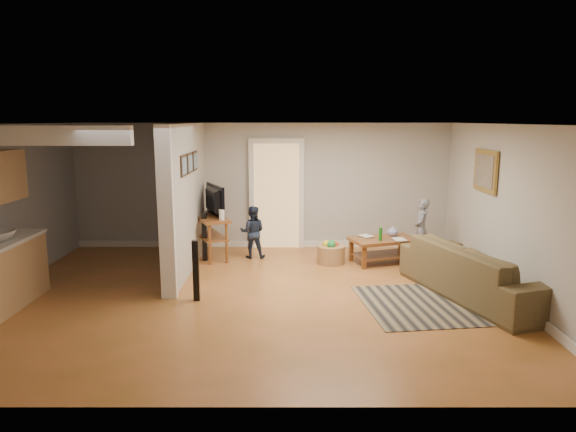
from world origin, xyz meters
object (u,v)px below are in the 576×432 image
object	(u,v)px
speaker_right	(205,237)
toy_basket	(331,253)
coffee_table	(384,243)
sofa	(476,296)
speaker_left	(196,271)
toddler	(253,257)
tv_console	(210,220)
child	(420,259)

from	to	relation	value
speaker_right	toy_basket	bearing A→B (deg)	-2.78
coffee_table	speaker_right	size ratio (longest dim) A/B	1.47
sofa	coffee_table	bearing A→B (deg)	10.72
coffee_table	speaker_left	distance (m)	3.65
coffee_table	toddler	distance (m)	2.46
speaker_right	toddler	distance (m)	0.99
coffee_table	toy_basket	distance (m)	0.98
sofa	coffee_table	size ratio (longest dim) A/B	2.01
toddler	speaker_right	bearing A→B (deg)	14.17
toy_basket	toddler	xyz separation A→B (m)	(-1.44, 0.40, -0.18)
coffee_table	tv_console	bearing A→B (deg)	172.80
sofa	toddler	xyz separation A→B (m)	(-3.44, 2.17, 0.00)
speaker_right	child	size ratio (longest dim) A/B	0.78
coffee_table	toddler	size ratio (longest dim) A/B	1.33
toy_basket	speaker_left	bearing A→B (deg)	-137.22
speaker_right	child	bearing A→B (deg)	3.72
speaker_right	toy_basket	world-z (taller)	speaker_right
coffee_table	child	world-z (taller)	coffee_table
speaker_left	toddler	world-z (taller)	speaker_left
sofa	tv_console	xyz separation A→B (m)	(-4.23, 2.24, 0.72)
child	toddler	size ratio (longest dim) A/B	1.16
coffee_table	speaker_left	xyz separation A→B (m)	(-3.06, -1.99, 0.09)
sofa	speaker_right	distance (m)	4.75
tv_console	speaker_left	xyz separation A→B (m)	(0.15, -2.40, -0.27)
sofa	toy_basket	distance (m)	2.68
speaker_right	child	world-z (taller)	speaker_right
sofa	coffee_table	distance (m)	2.14
toy_basket	child	distance (m)	1.73
speaker_right	tv_console	bearing A→B (deg)	78.38
child	tv_console	bearing A→B (deg)	-77.16
tv_console	speaker_right	xyz separation A→B (m)	(-0.07, -0.27, -0.27)
coffee_table	speaker_left	world-z (taller)	speaker_left
tv_console	speaker_right	size ratio (longest dim) A/B	1.50
toddler	child	bearing A→B (deg)	179.48
sofa	toddler	world-z (taller)	toddler
speaker_left	sofa	bearing A→B (deg)	-0.58
toddler	sofa	bearing A→B (deg)	148.74
sofa	speaker_left	xyz separation A→B (m)	(-4.09, -0.16, 0.44)
speaker_right	toy_basket	size ratio (longest dim) A/B	1.79
sofa	child	bearing A→B (deg)	-10.37
child	toddler	world-z (taller)	child
tv_console	child	xyz separation A→B (m)	(3.93, -0.15, -0.72)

